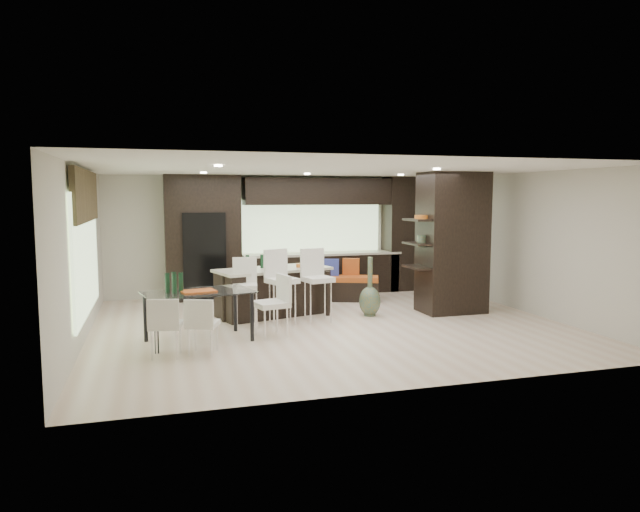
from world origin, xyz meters
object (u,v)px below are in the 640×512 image
object	(u,v)px
stool_left	(245,299)
dining_table	(199,317)
kitchen_island	(273,292)
stool_right	(318,292)
chair_end	(271,308)
floor_vase	(370,287)
bench	(347,288)
chair_near	(203,328)
stool_mid	(282,294)
chair_far	(166,329)

from	to	relation	value
stool_left	dining_table	size ratio (longest dim) A/B	0.59
kitchen_island	stool_right	world-z (taller)	stool_right
chair_end	floor_vase	bearing A→B (deg)	-75.77
kitchen_island	bench	bearing A→B (deg)	13.57
stool_right	chair_near	xyz separation A→B (m)	(-2.16, -1.59, -0.15)
stool_right	dining_table	size ratio (longest dim) A/B	0.65
kitchen_island	floor_vase	distance (m)	1.83
floor_vase	dining_table	world-z (taller)	floor_vase
stool_mid	chair_far	world-z (taller)	stool_mid
chair_far	stool_right	bearing A→B (deg)	41.89
stool_left	stool_right	size ratio (longest dim) A/B	0.90
kitchen_island	dining_table	distance (m)	2.23
stool_right	floor_vase	world-z (taller)	floor_vase
bench	chair_far	bearing A→B (deg)	-116.75
stool_left	floor_vase	xyz separation A→B (m)	(2.38, 0.17, 0.08)
dining_table	chair_near	world-z (taller)	dining_table
bench	floor_vase	size ratio (longest dim) A/B	1.23
chair_far	floor_vase	bearing A→B (deg)	36.49
floor_vase	chair_far	bearing A→B (deg)	-154.46
floor_vase	stool_left	bearing A→B (deg)	-176.03
floor_vase	dining_table	xyz separation A→B (m)	(-3.24, -1.04, -0.17)
kitchen_island	dining_table	bearing A→B (deg)	-148.46
chair_near	chair_far	distance (m)	0.51
floor_vase	chair_near	bearing A→B (deg)	-151.19
stool_mid	bench	size ratio (longest dim) A/B	0.77
bench	chair_near	bearing A→B (deg)	-112.78
kitchen_island	stool_right	xyz separation A→B (m)	(0.65, -0.79, 0.08)
chair_far	chair_end	world-z (taller)	chair_end
kitchen_island	stool_right	bearing A→B (deg)	-66.28
stool_left	stool_mid	distance (m)	0.66
floor_vase	bench	bearing A→B (deg)	86.21
kitchen_island	stool_mid	size ratio (longest dim) A/B	2.01
stool_left	chair_far	size ratio (longest dim) A/B	1.21
kitchen_island	chair_near	distance (m)	2.82
stool_right	bench	distance (m)	2.19
kitchen_island	dining_table	size ratio (longest dim) A/B	1.31
stool_left	stool_mid	world-z (taller)	stool_mid
kitchen_island	chair_end	bearing A→B (deg)	-118.64
stool_mid	floor_vase	world-z (taller)	floor_vase
stool_right	floor_vase	size ratio (longest dim) A/B	0.95
stool_mid	chair_far	bearing A→B (deg)	-161.39
dining_table	stool_mid	bearing A→B (deg)	17.28
floor_vase	dining_table	bearing A→B (deg)	-162.20
bench	chair_far	world-z (taller)	chair_far
stool_left	bench	size ratio (longest dim) A/B	0.70
kitchen_island	bench	distance (m)	2.12
stool_left	chair_end	distance (m)	0.92
stool_right	chair_near	bearing A→B (deg)	-156.58
kitchen_island	stool_mid	world-z (taller)	stool_mid
chair_far	chair_end	xyz separation A→B (m)	(1.64, 0.75, 0.06)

